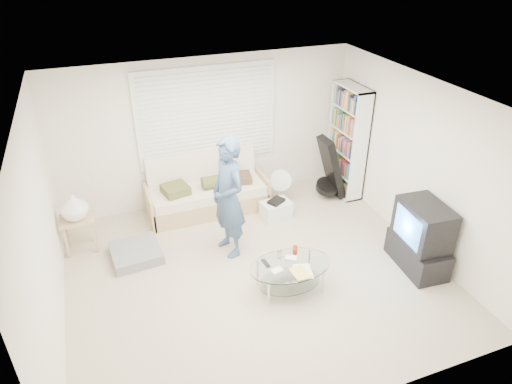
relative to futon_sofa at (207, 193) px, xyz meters
name	(u,v)px	position (x,y,z in m)	size (l,w,h in m)	color
ground	(255,273)	(0.16, -1.87, -0.32)	(5.00, 5.00, 0.00)	tan
room_shell	(242,153)	(0.16, -1.39, 1.31)	(5.02, 4.52, 2.51)	white
window_blinds	(207,116)	(0.16, 0.33, 1.23)	(2.32, 0.08, 1.62)	silver
futon_sofa	(207,193)	(0.00, 0.00, 0.00)	(2.00, 0.81, 0.98)	tan
grey_floor_pillow	(136,253)	(-1.34, -0.94, -0.24)	(0.68, 0.68, 0.15)	slate
side_table	(74,209)	(-2.06, -0.45, 0.39)	(0.48, 0.39, 0.96)	tan
bookshelf	(347,141)	(2.49, -0.26, 0.66)	(0.31, 0.83, 1.96)	white
guitar_case	(330,172)	(2.14, -0.37, 0.19)	(0.48, 0.43, 1.13)	black
floor_fan	(279,184)	(1.24, -0.22, 0.05)	(0.39, 0.26, 0.63)	white
storage_bin	(276,209)	(1.00, -0.65, -0.17)	(0.50, 0.38, 0.33)	white
tv_unit	(421,238)	(2.36, -2.53, 0.16)	(0.57, 0.96, 1.00)	black
coffee_table	(290,269)	(0.48, -2.34, 0.00)	(1.11, 0.73, 0.53)	silver
standing_person	(228,198)	(0.00, -1.25, 0.59)	(0.66, 0.43, 1.81)	navy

